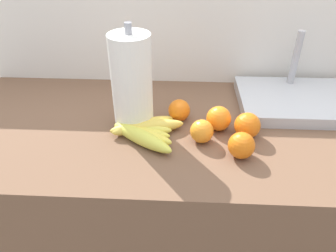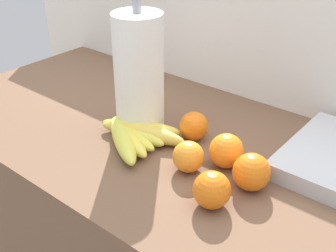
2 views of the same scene
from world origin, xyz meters
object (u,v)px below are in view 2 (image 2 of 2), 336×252
at_px(orange_right, 188,157).
at_px(orange_front, 251,172).
at_px(orange_back_right, 212,190).
at_px(orange_back_left, 194,126).
at_px(paper_towel_roll, 139,73).
at_px(orange_far_right, 226,151).
at_px(banana_bunch, 133,134).

relative_size(orange_right, orange_front, 0.89).
bearing_deg(orange_back_right, orange_back_left, 134.05).
bearing_deg(orange_back_left, paper_towel_roll, -165.30).
xyz_separation_m(orange_far_right, orange_back_left, (-0.12, 0.05, -0.00)).
distance_m(orange_back_right, paper_towel_roll, 0.35).
bearing_deg(orange_right, orange_back_left, 121.00).
relative_size(orange_right, paper_towel_roll, 0.21).
bearing_deg(orange_far_right, paper_towel_roll, 177.68).
distance_m(orange_front, paper_towel_roll, 0.35).
bearing_deg(orange_back_right, paper_towel_roll, 155.60).
bearing_deg(orange_right, orange_front, 12.81).
relative_size(orange_right, orange_back_right, 0.93).
height_order(orange_back_left, paper_towel_roll, paper_towel_roll).
bearing_deg(orange_right, paper_towel_roll, 159.79).
height_order(orange_far_right, orange_back_left, orange_far_right).
height_order(banana_bunch, orange_back_left, orange_back_left).
bearing_deg(banana_bunch, orange_back_right, -15.32).
relative_size(orange_back_left, orange_front, 0.91).
bearing_deg(orange_right, orange_back_right, -31.95).
xyz_separation_m(banana_bunch, paper_towel_roll, (-0.03, 0.06, 0.12)).
xyz_separation_m(orange_right, orange_front, (0.13, 0.03, 0.00)).
xyz_separation_m(banana_bunch, orange_back_left, (0.10, 0.10, 0.01)).
xyz_separation_m(orange_back_left, paper_towel_roll, (-0.14, -0.04, 0.11)).
xyz_separation_m(orange_right, orange_back_left, (-0.07, 0.11, 0.00)).
bearing_deg(orange_far_right, orange_back_left, 158.72).
height_order(banana_bunch, orange_back_right, orange_back_right).
xyz_separation_m(banana_bunch, orange_front, (0.30, 0.02, 0.02)).
distance_m(banana_bunch, orange_right, 0.17).
distance_m(orange_far_right, orange_right, 0.08).
height_order(banana_bunch, paper_towel_roll, paper_towel_roll).
bearing_deg(orange_back_left, orange_back_right, -45.95).
xyz_separation_m(orange_back_left, orange_front, (0.20, -0.08, 0.00)).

